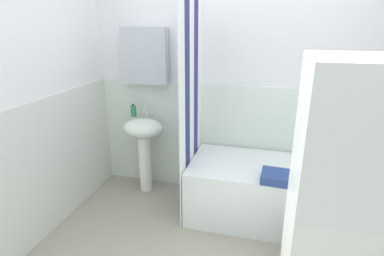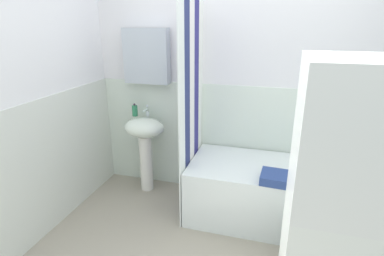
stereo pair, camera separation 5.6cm
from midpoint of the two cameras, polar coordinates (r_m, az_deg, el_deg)
The scene contains 12 objects.
wall_back_tiled at distance 3.14m, azimuth 8.81°, elevation 6.85°, with size 3.60×0.18×2.40m.
wall_left_tiled at distance 2.92m, azimuth -24.92°, elevation 3.93°, with size 0.07×1.81×2.40m.
sink at distance 3.32m, azimuth -8.35°, elevation -1.92°, with size 0.44×0.34×0.84m.
faucet at distance 3.30m, azimuth -8.00°, elevation 3.18°, with size 0.03×0.12×0.12m.
soap_dispenser at distance 3.34m, azimuth -10.19°, elevation 3.24°, with size 0.06×0.06×0.14m.
bathtub at distance 3.03m, azimuth 14.45°, elevation -11.67°, with size 1.46×0.75×0.54m, color white.
shower_curtain at distance 2.84m, azimuth 0.49°, elevation 2.87°, with size 0.01×0.75×2.00m.
conditioner_bottle at distance 3.22m, azimuth 26.49°, elevation -4.32°, with size 0.06×0.06×0.17m.
shampoo_bottle at distance 3.19m, azimuth 24.38°, elevation -4.30°, with size 0.04×0.04×0.16m.
lotion_bottle at distance 3.19m, azimuth 22.40°, elevation -3.88°, with size 0.05×0.05×0.18m.
towel_folded at distance 2.65m, azimuth 16.97°, elevation -9.07°, with size 0.33×0.23×0.07m, color navy.
washer_dryer_stack at distance 2.01m, azimuth 27.70°, elevation -12.40°, with size 0.63×0.62×1.64m.
Camera 2 is at (0.34, -1.77, 1.80)m, focal length 28.46 mm.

